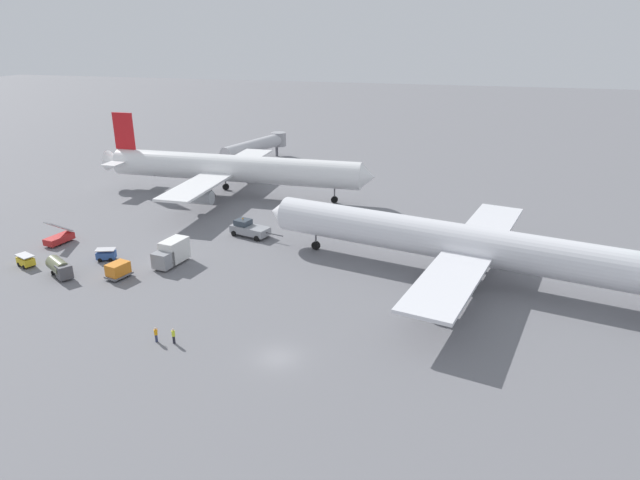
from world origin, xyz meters
The scene contains 13 objects.
ground_plane centered at (0.00, 0.00, 0.00)m, with size 600.00×600.00×0.00m, color slate.
airliner_at_gate_left centered at (-28.14, 53.74, 5.46)m, with size 56.57×42.75×15.62m.
airliner_being_pushed centered at (16.49, 25.12, 4.93)m, with size 56.62×42.26×14.91m.
pushback_tug centered at (-16.21, 32.69, 1.22)m, with size 9.61×4.44×2.88m.
gse_baggage_cart_trailing centered at (-32.47, 17.83, 0.86)m, with size 3.10×2.40×1.71m.
gse_baggage_cart_near_cluster centered at (-42.09, 12.89, 0.86)m, with size 3.12×2.48×1.71m.
gse_catering_truck_tall centered at (-22.47, 18.94, 1.76)m, with size 3.28×6.14×3.50m.
gse_stair_truck_yellow centered at (-43.56, 21.70, 1.03)m, with size 2.67×4.84×4.06m.
gse_container_dolly_flat centered at (-27.13, 12.88, 1.17)m, with size 2.95×3.66×2.15m.
gse_fuel_bowser_stubby centered at (-34.99, 11.22, 1.33)m, with size 5.16×4.16×2.40m.
ground_crew_wing_walker_right centered at (-13.59, -0.50, 0.91)m, with size 0.36×0.50×1.73m.
ground_crew_ramp_agent_by_cones centered at (-11.62, -0.28, 0.92)m, with size 0.36×0.36×1.77m.
jet_bridge centered at (-33.81, 83.18, 4.30)m, with size 9.33×23.24×6.07m.
Camera 1 is at (17.04, -46.41, 31.68)m, focal length 31.38 mm.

